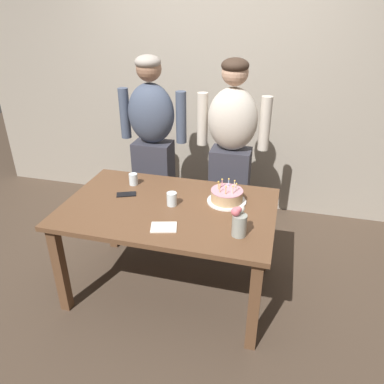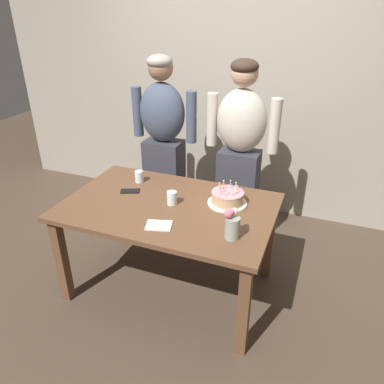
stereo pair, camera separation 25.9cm
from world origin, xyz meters
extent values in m
plane|color=#47382B|center=(0.00, 0.00, 0.00)|extent=(10.00, 10.00, 0.00)
cube|color=#9E9384|center=(0.00, 1.55, 1.30)|extent=(5.20, 0.10, 2.60)
cube|color=brown|center=(0.00, 0.00, 0.72)|extent=(1.50, 0.96, 0.03)
cube|color=brown|center=(-0.68, -0.41, 0.35)|extent=(0.07, 0.07, 0.70)
cube|color=brown|center=(0.68, -0.41, 0.35)|extent=(0.07, 0.07, 0.70)
cube|color=brown|center=(-0.68, 0.41, 0.35)|extent=(0.07, 0.07, 0.70)
cube|color=brown|center=(0.68, 0.41, 0.35)|extent=(0.07, 0.07, 0.70)
cylinder|color=white|center=(0.39, 0.17, 0.75)|extent=(0.28, 0.28, 0.01)
cylinder|color=tan|center=(0.39, 0.17, 0.79)|extent=(0.23, 0.23, 0.08)
cylinder|color=#D18E9E|center=(0.39, 0.17, 0.83)|extent=(0.23, 0.23, 0.01)
cylinder|color=beige|center=(0.45, 0.17, 0.86)|extent=(0.01, 0.01, 0.05)
sphere|color=#F9C64C|center=(0.45, 0.17, 0.89)|extent=(0.01, 0.01, 0.01)
cylinder|color=beige|center=(0.43, 0.21, 0.86)|extent=(0.01, 0.01, 0.05)
sphere|color=#F9C64C|center=(0.43, 0.21, 0.89)|extent=(0.01, 0.01, 0.01)
cylinder|color=#93B7DB|center=(0.39, 0.23, 0.86)|extent=(0.01, 0.01, 0.05)
sphere|color=#F9C64C|center=(0.39, 0.23, 0.89)|extent=(0.01, 0.01, 0.01)
cylinder|color=pink|center=(0.34, 0.21, 0.86)|extent=(0.01, 0.01, 0.05)
sphere|color=#F9C64C|center=(0.34, 0.21, 0.89)|extent=(0.01, 0.01, 0.01)
cylinder|color=#EAB266|center=(0.32, 0.17, 0.86)|extent=(0.01, 0.01, 0.05)
sphere|color=#F9C64C|center=(0.32, 0.17, 0.89)|extent=(0.01, 0.01, 0.01)
cylinder|color=#EAB266|center=(0.34, 0.12, 0.86)|extent=(0.01, 0.01, 0.05)
sphere|color=#F9C64C|center=(0.34, 0.12, 0.89)|extent=(0.01, 0.01, 0.01)
cylinder|color=#EAB266|center=(0.39, 0.10, 0.86)|extent=(0.01, 0.01, 0.05)
sphere|color=#F9C64C|center=(0.39, 0.10, 0.89)|extent=(0.01, 0.01, 0.01)
cylinder|color=beige|center=(0.43, 0.12, 0.86)|extent=(0.01, 0.01, 0.05)
sphere|color=#F9C64C|center=(0.43, 0.12, 0.89)|extent=(0.01, 0.01, 0.01)
cylinder|color=silver|center=(0.02, 0.02, 0.79)|extent=(0.07, 0.07, 0.10)
cylinder|color=silver|center=(-0.38, 0.26, 0.79)|extent=(0.07, 0.07, 0.09)
cube|color=black|center=(-0.36, 0.08, 0.74)|extent=(0.16, 0.12, 0.01)
cube|color=white|center=(0.06, -0.28, 0.74)|extent=(0.19, 0.16, 0.01)
cylinder|color=#999E93|center=(0.54, -0.24, 0.81)|extent=(0.09, 0.09, 0.14)
sphere|color=#DB6670|center=(0.51, -0.25, 0.91)|extent=(0.06, 0.06, 0.06)
sphere|color=#DB6670|center=(0.53, -0.24, 0.92)|extent=(0.04, 0.04, 0.04)
sphere|color=silver|center=(0.54, -0.22, 0.92)|extent=(0.04, 0.04, 0.04)
cube|color=#33333D|center=(-0.39, 0.76, 0.46)|extent=(0.34, 0.23, 0.92)
ellipsoid|color=#424C60|center=(-0.39, 0.76, 1.18)|extent=(0.41, 0.27, 0.52)
sphere|color=#936B51|center=(-0.39, 0.76, 1.55)|extent=(0.21, 0.21, 0.21)
ellipsoid|color=gray|center=(-0.39, 0.75, 1.60)|extent=(0.21, 0.21, 0.12)
cylinder|color=#424C60|center=(-0.13, 0.79, 1.15)|extent=(0.09, 0.09, 0.44)
cylinder|color=#424C60|center=(-0.65, 0.79, 1.15)|extent=(0.09, 0.09, 0.44)
cube|color=#33333D|center=(0.31, 0.76, 0.46)|extent=(0.34, 0.23, 0.92)
ellipsoid|color=beige|center=(0.31, 0.76, 1.18)|extent=(0.41, 0.27, 0.52)
sphere|color=tan|center=(0.31, 0.76, 1.55)|extent=(0.21, 0.21, 0.21)
ellipsoid|color=#38281E|center=(0.31, 0.75, 1.60)|extent=(0.21, 0.21, 0.12)
cylinder|color=beige|center=(0.57, 0.79, 1.15)|extent=(0.09, 0.09, 0.44)
cylinder|color=beige|center=(0.05, 0.79, 1.15)|extent=(0.09, 0.09, 0.44)
camera|label=1|loc=(0.74, -2.16, 2.03)|focal=34.49mm
camera|label=2|loc=(0.99, -2.08, 2.03)|focal=34.49mm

